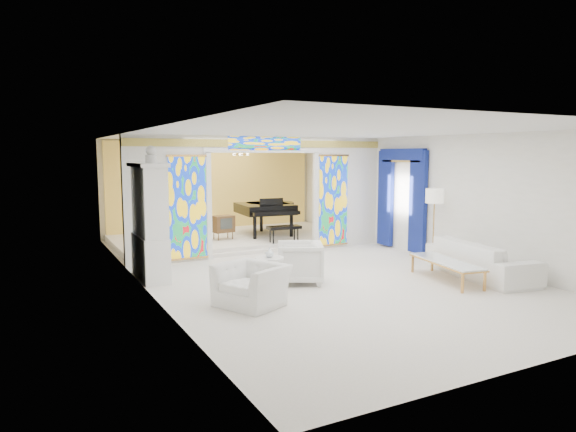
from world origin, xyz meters
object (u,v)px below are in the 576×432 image
coffee_table (446,262)px  armchair_right (300,262)px  armchair_left (251,285)px  tv_console (223,224)px  sofa (481,259)px  grand_piano (268,209)px  china_cabinet (150,222)px

coffee_table → armchair_right: bearing=154.8°
armchair_right → coffee_table: 2.97m
armchair_left → tv_console: bearing=138.3°
armchair_right → sofa: bearing=96.3°
grand_piano → tv_console: size_ratio=4.30×
armchair_left → armchair_right: size_ratio=1.20×
china_cabinet → tv_console: size_ratio=4.09×
sofa → grand_piano: bearing=26.5°
sofa → tv_console: size_ratio=3.88×
china_cabinet → armchair_left: 3.01m
sofa → grand_piano: (-1.92, 6.34, 0.56)m
china_cabinet → sofa: size_ratio=1.05×
sofa → coffee_table: sofa is taller
grand_piano → china_cabinet: bearing=-136.8°
armchair_left → sofa: bearing=60.3°
tv_console → coffee_table: bearing=-74.6°
coffee_table → grand_piano: (-1.00, 6.30, 0.55)m
china_cabinet → armchair_right: (2.56, -1.71, -0.76)m
armchair_left → armchair_right: 1.77m
china_cabinet → tv_console: 4.04m
tv_console → armchair_right: bearing=-99.4°
china_cabinet → armchair_right: china_cabinet is taller
sofa → tv_console: bearing=39.9°
armchair_left → armchair_right: armchair_right is taller
armchair_right → tv_console: bearing=-155.3°
china_cabinet → coffee_table: size_ratio=1.38×
armchair_left → tv_console: tv_console is taller
china_cabinet → sofa: (6.17, -3.02, -0.79)m
coffee_table → tv_console: size_ratio=2.96×
armchair_right → tv_console: size_ratio=1.35×
armchair_left → sofa: sofa is taller
armchair_right → grand_piano: grand_piano is taller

